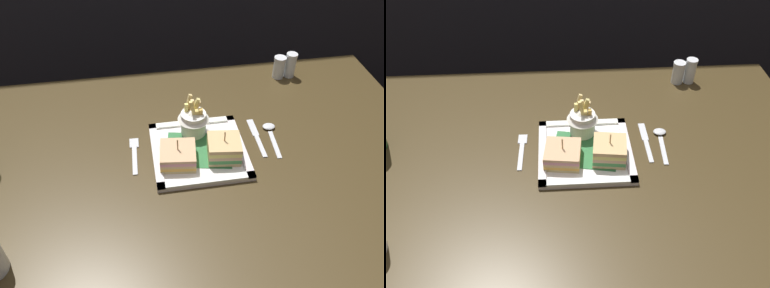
# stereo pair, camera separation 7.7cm
# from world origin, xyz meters

# --- Properties ---
(dining_table) EXTENTS (1.34, 0.84, 0.73)m
(dining_table) POSITION_xyz_m (0.00, 0.00, 0.62)
(dining_table) COLOR #40321A
(dining_table) RESTS_ON ground_plane
(square_plate) EXTENTS (0.24, 0.24, 0.02)m
(square_plate) POSITION_xyz_m (0.04, 0.01, 0.74)
(square_plate) COLOR white
(square_plate) RESTS_ON dining_table
(sandwich_half_left) EXTENTS (0.10, 0.10, 0.07)m
(sandwich_half_left) POSITION_xyz_m (-0.02, -0.02, 0.76)
(sandwich_half_left) COLOR tan
(sandwich_half_left) RESTS_ON square_plate
(sandwich_half_right) EXTENTS (0.09, 0.09, 0.08)m
(sandwich_half_right) POSITION_xyz_m (0.10, -0.02, 0.77)
(sandwich_half_right) COLOR tan
(sandwich_half_right) RESTS_ON square_plate
(fries_cup) EXTENTS (0.08, 0.08, 0.11)m
(fries_cup) POSITION_xyz_m (0.04, 0.08, 0.79)
(fries_cup) COLOR silver
(fries_cup) RESTS_ON square_plate
(fork) EXTENTS (0.03, 0.14, 0.00)m
(fork) POSITION_xyz_m (-0.13, 0.04, 0.73)
(fork) COLOR silver
(fork) RESTS_ON dining_table
(knife) EXTENTS (0.02, 0.16, 0.00)m
(knife) POSITION_xyz_m (0.20, 0.05, 0.73)
(knife) COLOR silver
(knife) RESTS_ON dining_table
(spoon) EXTENTS (0.04, 0.14, 0.01)m
(spoon) POSITION_xyz_m (0.25, 0.06, 0.73)
(spoon) COLOR silver
(spoon) RESTS_ON dining_table
(salt_shaker) EXTENTS (0.04, 0.04, 0.07)m
(salt_shaker) POSITION_xyz_m (0.36, 0.33, 0.76)
(salt_shaker) COLOR silver
(salt_shaker) RESTS_ON dining_table
(pepper_shaker) EXTENTS (0.04, 0.04, 0.08)m
(pepper_shaker) POSITION_xyz_m (0.40, 0.33, 0.77)
(pepper_shaker) COLOR silver
(pepper_shaker) RESTS_ON dining_table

